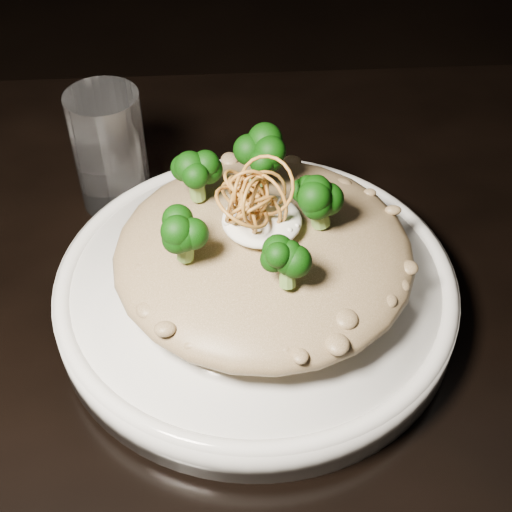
% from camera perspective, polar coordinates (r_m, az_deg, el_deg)
% --- Properties ---
extents(table, '(1.10, 0.80, 0.75)m').
position_cam_1_polar(table, '(0.61, -3.12, -12.22)').
color(table, black).
rests_on(table, ground).
extents(plate, '(0.31, 0.31, 0.03)m').
position_cam_1_polar(plate, '(0.56, 0.00, -2.87)').
color(plate, silver).
rests_on(plate, table).
extents(risotto, '(0.22, 0.22, 0.05)m').
position_cam_1_polar(risotto, '(0.53, 0.61, 0.28)').
color(risotto, brown).
rests_on(risotto, plate).
extents(broccoli, '(0.15, 0.15, 0.05)m').
position_cam_1_polar(broccoli, '(0.49, -0.28, 4.03)').
color(broccoli, black).
rests_on(broccoli, risotto).
extents(cheese, '(0.06, 0.06, 0.02)m').
position_cam_1_polar(cheese, '(0.51, 0.47, 2.87)').
color(cheese, white).
rests_on(cheese, risotto).
extents(shallots, '(0.06, 0.06, 0.04)m').
position_cam_1_polar(shallots, '(0.49, -0.52, 5.22)').
color(shallots, '#8D5A1D').
rests_on(shallots, cheese).
extents(drinking_glass, '(0.07, 0.07, 0.11)m').
position_cam_1_polar(drinking_glass, '(0.64, -11.61, 8.25)').
color(drinking_glass, white).
rests_on(drinking_glass, table).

